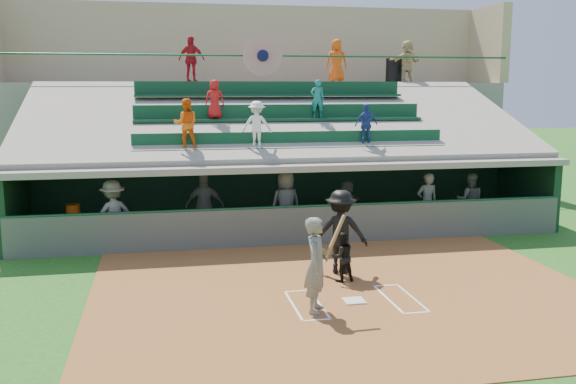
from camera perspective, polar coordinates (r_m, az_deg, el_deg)
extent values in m
plane|color=#1E5317|center=(13.70, 5.89, -9.73)|extent=(100.00, 100.00, 0.00)
cube|color=brown|center=(14.15, 5.29, -9.05)|extent=(11.00, 9.00, 0.02)
cube|color=silver|center=(13.69, 5.89, -9.59)|extent=(0.43, 0.43, 0.03)
cube|color=silver|center=(13.50, 2.80, -9.88)|extent=(0.05, 1.80, 0.01)
cube|color=white|center=(13.92, 8.88, -9.38)|extent=(0.05, 1.80, 0.01)
cube|color=white|center=(13.38, 0.48, -10.04)|extent=(0.05, 1.80, 0.01)
cube|color=silver|center=(14.11, 11.01, -9.18)|extent=(0.05, 1.80, 0.01)
cube|color=white|center=(14.27, 0.83, -8.79)|extent=(0.60, 0.05, 0.01)
cube|color=white|center=(14.81, 8.69, -8.21)|extent=(0.60, 0.05, 0.01)
cube|color=white|center=(12.61, 2.58, -11.29)|extent=(0.60, 0.05, 0.01)
cube|color=white|center=(13.23, 11.38, -10.47)|extent=(0.60, 0.05, 0.01)
cube|color=gray|center=(19.99, 0.20, -3.47)|extent=(16.00, 3.50, 0.04)
cube|color=gray|center=(26.23, -2.74, 4.64)|extent=(20.00, 3.00, 4.60)
cube|color=#4F544F|center=(18.21, 1.29, -3.05)|extent=(16.00, 0.06, 1.10)
cylinder|color=#154228|center=(18.09, 1.30, -1.29)|extent=(16.00, 0.08, 0.08)
cube|color=black|center=(21.48, -0.73, 0.36)|extent=(16.00, 0.25, 2.20)
cube|color=black|center=(19.83, -23.09, -1.16)|extent=(0.25, 3.50, 2.20)
cube|color=black|center=(22.74, 20.37, 0.28)|extent=(0.25, 3.50, 2.20)
cube|color=gray|center=(19.62, 0.20, 2.74)|extent=(16.40, 3.90, 0.18)
cube|color=gray|center=(23.17, -1.52, 1.15)|extent=(16.40, 3.50, 2.30)
cube|color=gray|center=(24.66, -2.18, 4.34)|extent=(16.40, 0.30, 4.60)
cube|color=gray|center=(21.33, -0.79, 6.65)|extent=(16.40, 6.51, 2.37)
cube|color=#0C3820|center=(19.04, 0.53, 3.90)|extent=(9.40, 0.42, 0.08)
cube|color=#0D3C25|center=(19.21, 0.41, 4.73)|extent=(9.40, 0.06, 0.45)
cube|color=#0D3A21|center=(20.84, -0.54, 6.45)|extent=(9.40, 0.42, 0.08)
cube|color=#0D3B22|center=(21.03, -0.64, 7.18)|extent=(9.40, 0.06, 0.45)
cube|color=#0B321A|center=(22.69, -1.44, 8.58)|extent=(9.40, 0.42, 0.08)
cube|color=#0C3821|center=(22.88, -1.53, 9.24)|extent=(9.40, 0.06, 0.45)
imported|color=#EA5F0D|center=(18.70, -9.06, 6.02)|extent=(0.70, 0.55, 1.44)
imported|color=white|center=(18.89, -2.79, 6.03)|extent=(0.96, 0.67, 1.35)
imported|color=navy|center=(19.67, 6.97, 5.97)|extent=(0.78, 0.42, 1.26)
imported|color=red|center=(20.63, -6.54, 8.19)|extent=(0.64, 0.44, 1.24)
imported|color=#197270|center=(21.17, 2.63, 8.27)|extent=(0.48, 0.34, 1.24)
cylinder|color=#154324|center=(24.68, -2.27, 12.01)|extent=(20.00, 0.07, 0.07)
cylinder|color=#A92918|center=(24.66, -2.26, 12.01)|extent=(1.50, 0.06, 1.50)
sphere|color=#0E0F38|center=(24.63, -2.25, 12.02)|extent=(0.44, 0.44, 0.44)
cube|color=tan|center=(27.68, -3.28, 12.97)|extent=(20.00, 0.40, 3.20)
cube|color=tan|center=(29.39, 17.35, 12.36)|extent=(0.40, 3.00, 3.20)
imported|color=#5B5D58|center=(12.79, 2.53, -6.48)|extent=(0.70, 0.83, 1.92)
cylinder|color=olive|center=(12.58, 4.27, -3.85)|extent=(0.56, 0.54, 0.75)
sphere|color=olive|center=(12.75, 3.11, -5.27)|extent=(0.10, 0.10, 0.10)
imported|color=black|center=(14.86, 4.84, -5.76)|extent=(0.61, 0.51, 1.16)
imported|color=black|center=(15.46, 4.70, -3.52)|extent=(1.46, 1.07, 2.02)
cube|color=#976337|center=(21.11, -0.12, -2.13)|extent=(13.65, 5.05, 0.43)
cube|color=white|center=(19.42, -18.25, -3.21)|extent=(0.96, 0.84, 0.71)
cylinder|color=#D0510C|center=(19.31, -18.56, -1.62)|extent=(0.40, 0.40, 0.40)
imported|color=#5F625D|center=(18.28, -15.29, -1.94)|extent=(1.40, 1.15, 1.89)
imported|color=#575954|center=(19.06, -7.41, -1.21)|extent=(1.16, 0.58, 1.90)
imported|color=#51524E|center=(19.09, -0.20, -1.05)|extent=(1.08, 0.84, 1.94)
imported|color=#545752|center=(20.12, 5.22, -1.13)|extent=(1.46, 1.14, 1.54)
imported|color=#5A5C57|center=(20.11, 12.26, -0.91)|extent=(0.67, 0.45, 1.82)
imported|color=#5E615C|center=(21.11, 15.85, -0.70)|extent=(1.03, 0.93, 1.73)
cylinder|color=black|center=(27.07, 9.38, 10.59)|extent=(0.66, 0.66, 0.99)
imported|color=#A7131C|center=(25.15, -8.58, 11.58)|extent=(1.11, 0.78, 1.74)
imported|color=#DD4A0D|center=(26.15, 4.34, 11.53)|extent=(0.93, 0.70, 1.72)
imported|color=tan|center=(26.80, 10.52, 11.34)|extent=(1.65, 1.07, 1.70)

